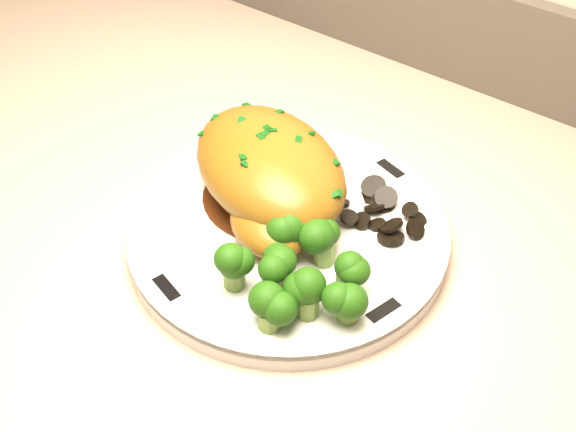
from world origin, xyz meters
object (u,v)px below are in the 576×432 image
Objects in this scene: plate at (288,232)px; broccoli_florets at (299,272)px; counter at (136,345)px; chicken_breast at (270,173)px.

plate is 0.09m from broccoli_florets.
counter is 16.81× the size of broccoli_florets.
counter is at bearing 176.41° from plate.
plate is at bearing -3.59° from counter.
chicken_breast is at bearing 155.33° from plate.
broccoli_florets reaches higher than plate.
plate is at bearing 132.95° from broccoli_florets.
counter is 0.61m from broccoli_florets.
broccoli_florets is (0.09, -0.07, -0.01)m from chicken_breast.
counter is at bearing 167.82° from broccoli_florets.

